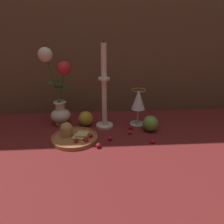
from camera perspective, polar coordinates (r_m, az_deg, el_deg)
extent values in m
plane|color=maroon|center=(0.99, -1.77, -5.55)|extent=(2.40, 2.40, 0.00)
cylinder|color=silver|center=(1.12, -13.05, -2.72)|extent=(0.06, 0.06, 0.01)
ellipsoid|color=silver|center=(1.10, -13.22, -0.86)|extent=(0.10, 0.10, 0.07)
cylinder|color=silver|center=(1.09, -13.42, 1.39)|extent=(0.04, 0.04, 0.04)
torus|color=silver|center=(1.08, -13.52, 2.49)|extent=(0.06, 0.06, 0.01)
cylinder|color=#23662D|center=(1.04, -15.23, 8.16)|extent=(0.05, 0.02, 0.23)
ellipsoid|color=#23662D|center=(1.05, -15.05, 7.58)|extent=(0.07, 0.08, 0.00)
sphere|color=silver|center=(1.02, -17.08, 14.14)|extent=(0.06, 0.06, 0.06)
cylinder|color=#23662D|center=(1.05, -12.99, 6.73)|extent=(0.04, 0.01, 0.16)
ellipsoid|color=#23662D|center=(1.05, -13.04, 6.30)|extent=(0.08, 0.05, 0.00)
sphere|color=red|center=(1.03, -12.42, 11.16)|extent=(0.06, 0.06, 0.06)
cylinder|color=#B77042|center=(0.95, -9.72, -6.79)|extent=(0.20, 0.20, 0.01)
torus|color=#B77042|center=(0.95, -9.75, -6.36)|extent=(0.20, 0.20, 0.01)
cylinder|color=tan|center=(0.96, -11.75, -5.10)|extent=(0.05, 0.05, 0.03)
sphere|color=tan|center=(0.96, -11.83, -4.18)|extent=(0.05, 0.05, 0.05)
cube|color=#DBBC7A|center=(0.94, -8.61, -6.51)|extent=(0.06, 0.06, 0.01)
cube|color=#DBBC7A|center=(0.94, -7.75, -5.82)|extent=(0.06, 0.06, 0.01)
sphere|color=#AD192D|center=(0.91, -9.38, -7.32)|extent=(0.02, 0.02, 0.02)
sphere|color=#AD192D|center=(0.90, -6.77, -7.16)|extent=(0.02, 0.02, 0.02)
sphere|color=#AD192D|center=(0.94, -5.49, -6.13)|extent=(0.02, 0.02, 0.02)
sphere|color=#AD192D|center=(0.95, -6.90, -5.56)|extent=(0.02, 0.02, 0.02)
cylinder|color=silver|center=(1.10, 6.63, -2.92)|extent=(0.08, 0.08, 0.00)
cylinder|color=silver|center=(1.08, 6.71, -1.03)|extent=(0.01, 0.01, 0.07)
cone|color=silver|center=(1.05, 6.91, 3.25)|extent=(0.07, 0.07, 0.10)
cone|color=maroon|center=(1.06, 6.87, 2.51)|extent=(0.06, 0.06, 0.07)
torus|color=gold|center=(1.04, 7.02, 5.74)|extent=(0.07, 0.07, 0.00)
cylinder|color=silver|center=(1.06, -2.00, -3.51)|extent=(0.08, 0.08, 0.01)
cylinder|color=silver|center=(1.02, -2.09, 2.38)|extent=(0.02, 0.02, 0.22)
cylinder|color=silver|center=(0.98, -2.18, 8.71)|extent=(0.05, 0.05, 0.01)
cylinder|color=white|center=(0.97, -2.24, 13.25)|extent=(0.02, 0.02, 0.15)
cylinder|color=black|center=(0.96, -2.31, 17.89)|extent=(0.00, 0.00, 0.01)
sphere|color=#669938|center=(1.02, 9.98, -2.95)|extent=(0.07, 0.07, 0.07)
cylinder|color=#4C3319|center=(1.00, 10.13, -0.76)|extent=(0.00, 0.00, 0.01)
sphere|color=#B2932D|center=(1.06, -6.87, -1.72)|extent=(0.07, 0.07, 0.07)
cylinder|color=#4C3319|center=(1.05, -6.97, 0.40)|extent=(0.00, 0.00, 0.01)
sphere|color=#AD192D|center=(0.92, 10.55, -7.50)|extent=(0.02, 0.02, 0.02)
sphere|color=#AD192D|center=(1.03, 4.99, -3.99)|extent=(0.02, 0.02, 0.02)
sphere|color=#AD192D|center=(0.88, -3.59, -8.75)|extent=(0.02, 0.02, 0.02)
sphere|color=#AD192D|center=(0.98, 4.62, -5.35)|extent=(0.02, 0.02, 0.02)
sphere|color=#AD192D|center=(0.93, -0.54, -6.87)|extent=(0.02, 0.02, 0.02)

